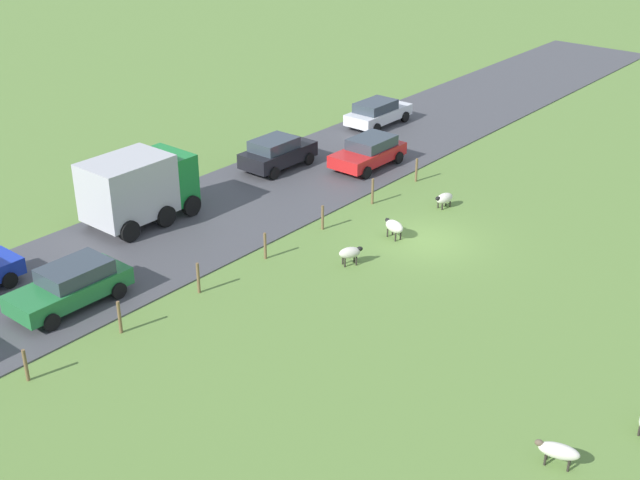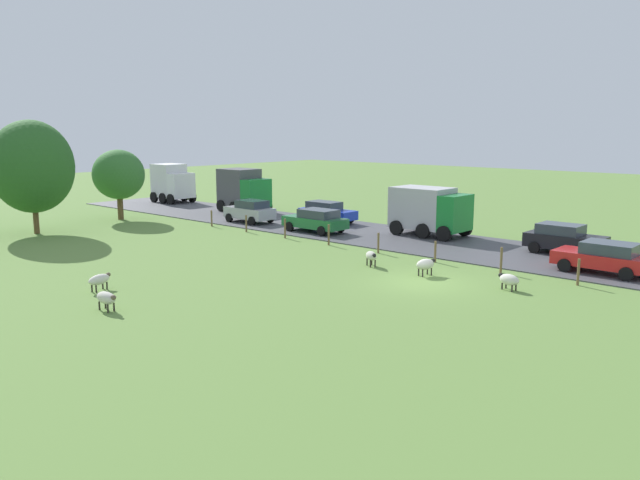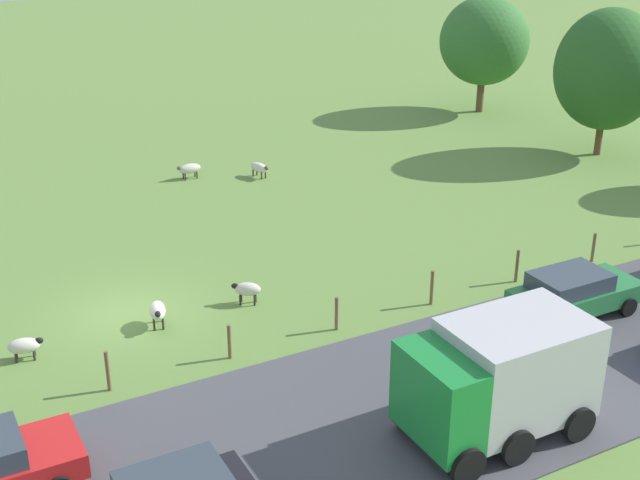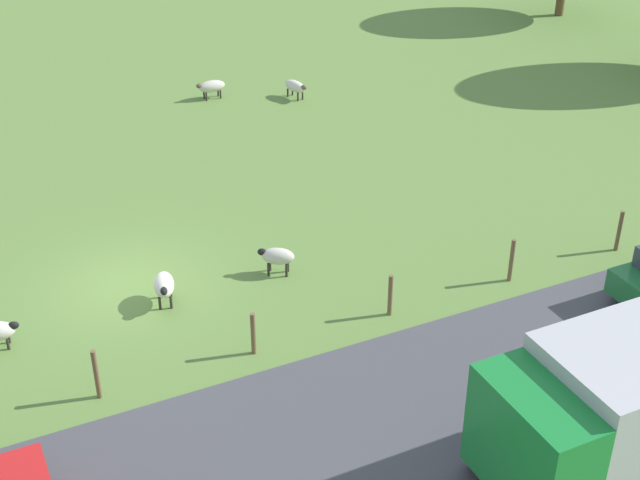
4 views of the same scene
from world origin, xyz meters
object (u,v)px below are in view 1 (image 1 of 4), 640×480
at_px(sheep_3, 394,226).
at_px(sheep_4, 444,198).
at_px(truck_1, 138,186).
at_px(car_1, 378,112).
at_px(car_0, 369,152).
at_px(car_2, 277,152).
at_px(car_5, 71,285).
at_px(sheep_0, 558,451).
at_px(sheep_2, 350,253).

xyz_separation_m(sheep_3, sheep_4, (0.09, -4.21, -0.09)).
distance_m(truck_1, car_1, 18.12).
relative_size(car_0, car_1, 0.96).
bearing_deg(sheep_4, car_2, 7.50).
distance_m(sheep_4, car_5, 17.56).
height_order(truck_1, car_2, truck_1).
xyz_separation_m(sheep_0, car_5, (17.72, 3.33, 0.38)).
bearing_deg(car_0, truck_1, 73.03).
bearing_deg(car_2, truck_1, 88.63).
distance_m(car_0, car_2, 4.81).
height_order(sheep_4, car_0, car_0).
relative_size(car_2, car_5, 0.94).
bearing_deg(car_5, car_1, -80.93).
distance_m(sheep_3, sheep_4, 4.21).
height_order(truck_1, car_5, truck_1).
height_order(sheep_2, car_5, car_5).
bearing_deg(car_5, sheep_4, -109.14).
height_order(sheep_0, sheep_2, sheep_2).
bearing_deg(sheep_0, sheep_3, -37.29).
bearing_deg(car_0, car_1, -57.72).
bearing_deg(sheep_4, car_0, -18.97).
height_order(sheep_2, sheep_3, sheep_3).
relative_size(car_1, car_5, 1.01).
height_order(car_0, car_2, car_2).
xyz_separation_m(sheep_4, truck_1, (9.67, 10.16, 1.29)).
height_order(sheep_3, car_0, car_0).
height_order(sheep_3, car_1, car_1).
relative_size(sheep_0, truck_1, 0.26).
xyz_separation_m(sheep_4, car_0, (5.94, -2.04, 0.39)).
bearing_deg(car_2, sheep_0, 150.73).
xyz_separation_m(sheep_0, truck_1, (21.63, -3.09, 1.26)).
bearing_deg(sheep_0, car_0, -40.50).
bearing_deg(car_0, sheep_3, 133.99).
bearing_deg(car_0, sheep_2, 122.87).
height_order(sheep_2, truck_1, truck_1).
distance_m(sheep_2, car_5, 10.92).
bearing_deg(sheep_3, car_2, -17.25).
bearing_deg(truck_1, sheep_0, 171.87).
height_order(truck_1, car_1, truck_1).
relative_size(car_1, car_2, 1.08).
relative_size(sheep_0, car_1, 0.28).
height_order(sheep_3, truck_1, truck_1).
distance_m(sheep_3, car_2, 10.00).
xyz_separation_m(sheep_0, car_0, (17.91, -15.30, 0.36)).
distance_m(sheep_2, sheep_3, 3.20).
distance_m(sheep_3, car_1, 15.59).
relative_size(sheep_4, truck_1, 0.23).
relative_size(truck_1, car_2, 1.16).
bearing_deg(sheep_3, truck_1, 31.37).
xyz_separation_m(sheep_2, sheep_3, (0.07, -3.20, 0.01)).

